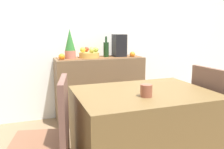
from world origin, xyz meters
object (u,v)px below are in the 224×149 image
coffee_maker (119,46)px  coffee_cup (146,91)px  fruit_bowl (89,55)px  potted_plant (70,44)px  wine_bottle (106,49)px  chair_by_corner (218,132)px  sideboard_console (100,89)px  dining_table (142,134)px

coffee_maker → coffee_cup: (-0.37, -1.51, -0.22)m
fruit_bowl → potted_plant: bearing=-180.0°
coffee_maker → coffee_cup: size_ratio=3.28×
wine_bottle → chair_by_corner: 1.68m
coffee_cup → wine_bottle: bearing=83.2°
potted_plant → fruit_bowl: bearing=0.0°
sideboard_console → coffee_maker: 0.65m
fruit_bowl → dining_table: fruit_bowl is taller
potted_plant → dining_table: 1.57m
coffee_cup → dining_table: bearing=70.7°
wine_bottle → dining_table: 1.50m
sideboard_console → chair_by_corner: (0.77, -1.37, -0.16)m
fruit_bowl → dining_table: bearing=-85.8°
dining_table → potted_plant: bearing=104.3°
chair_by_corner → fruit_bowl: bearing=123.4°
sideboard_console → potted_plant: bearing=-180.0°
fruit_bowl → chair_by_corner: bearing=-56.6°
fruit_bowl → dining_table: 1.47m
fruit_bowl → wine_bottle: size_ratio=0.95×
sideboard_console → wine_bottle: (0.10, 0.00, 0.54)m
sideboard_console → potted_plant: (-0.39, -0.00, 0.61)m
fruit_bowl → coffee_cup: bearing=-87.9°
wine_bottle → dining_table: (-0.13, -1.37, -0.59)m
dining_table → chair_by_corner: bearing=-0.1°
wine_bottle → potted_plant: size_ratio=0.74×
coffee_maker → chair_by_corner: bearing=-70.6°
sideboard_console → dining_table: size_ratio=1.08×
dining_table → sideboard_console: bearing=88.5°
fruit_bowl → sideboard_console: bearing=0.0°
wine_bottle → chair_by_corner: (0.67, -1.37, -0.70)m
coffee_maker → coffee_cup: 1.57m
fruit_bowl → coffee_maker: bearing=0.0°
chair_by_corner → coffee_maker: bearing=109.4°
sideboard_console → fruit_bowl: size_ratio=4.39×
potted_plant → coffee_maker: bearing=0.0°
fruit_bowl → coffee_cup: (0.05, -1.51, -0.11)m
dining_table → chair_by_corner: chair_by_corner is taller
wine_bottle → dining_table: wine_bottle is taller
coffee_maker → potted_plant: 0.67m
coffee_maker → dining_table: size_ratio=0.28×
wine_bottle → coffee_cup: 1.53m
fruit_bowl → wine_bottle: bearing=0.0°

